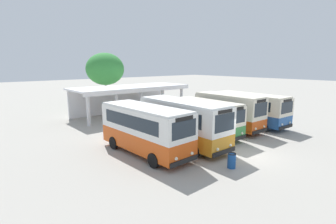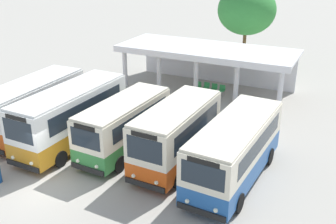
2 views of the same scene
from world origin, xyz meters
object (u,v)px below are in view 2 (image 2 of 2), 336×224
object	(u,v)px
waiting_chair_middle_seat	(214,88)
waiting_chair_fourth_seat	(222,89)
waiting_chair_end_by_column	(198,86)
city_bus_fifth_blue	(235,148)
city_bus_middle_cream	(124,124)
city_bus_fourth_amber	(177,133)
city_bus_second_in_row	(72,114)
waiting_chair_second_from_end	(206,87)
city_bus_nearest_orange	(33,105)

from	to	relation	value
waiting_chair_middle_seat	waiting_chair_fourth_seat	bearing A→B (deg)	-4.81
waiting_chair_end_by_column	waiting_chair_fourth_seat	xyz separation A→B (m)	(1.95, 0.03, 0.00)
city_bus_fifth_blue	waiting_chair_fourth_seat	bearing A→B (deg)	111.63
waiting_chair_fourth_seat	waiting_chair_middle_seat	bearing A→B (deg)	175.19
city_bus_middle_cream	city_bus_fourth_amber	distance (m)	3.17
city_bus_middle_cream	waiting_chair_end_by_column	world-z (taller)	city_bus_middle_cream
city_bus_second_in_row	waiting_chair_fourth_seat	world-z (taller)	city_bus_second_in_row
waiting_chair_second_from_end	city_bus_second_in_row	bearing A→B (deg)	-108.52
city_bus_nearest_orange	waiting_chair_middle_seat	world-z (taller)	city_bus_nearest_orange
city_bus_middle_cream	city_bus_fifth_blue	world-z (taller)	city_bus_fifth_blue
city_bus_nearest_orange	city_bus_second_in_row	world-z (taller)	city_bus_second_in_row
city_bus_second_in_row	city_bus_fourth_amber	world-z (taller)	city_bus_second_in_row
city_bus_nearest_orange	waiting_chair_fourth_seat	bearing A→B (deg)	53.14
city_bus_second_in_row	waiting_chair_second_from_end	world-z (taller)	city_bus_second_in_row
city_bus_second_in_row	city_bus_fifth_blue	bearing A→B (deg)	2.13
city_bus_nearest_orange	waiting_chair_second_from_end	size ratio (longest dim) A/B	8.65
city_bus_middle_cream	waiting_chair_middle_seat	size ratio (longest dim) A/B	7.79
city_bus_fourth_amber	waiting_chair_second_from_end	xyz separation A→B (m)	(-2.50, 10.91, -1.28)
city_bus_fourth_amber	city_bus_second_in_row	bearing A→B (deg)	-175.13
city_bus_fifth_blue	city_bus_middle_cream	bearing A→B (deg)	178.31
city_bus_nearest_orange	city_bus_second_in_row	distance (m)	3.18
city_bus_fifth_blue	waiting_chair_fourth_seat	distance (m)	11.92
waiting_chair_fourth_seat	city_bus_nearest_orange	bearing A→B (deg)	-126.86
city_bus_fourth_amber	waiting_chair_second_from_end	bearing A→B (deg)	102.91
city_bus_nearest_orange	city_bus_middle_cream	xyz separation A→B (m)	(6.34, 0.23, -0.13)
waiting_chair_fourth_seat	city_bus_fifth_blue	bearing A→B (deg)	-68.37
city_bus_nearest_orange	waiting_chair_second_from_end	world-z (taller)	city_bus_nearest_orange
city_bus_middle_cream	waiting_chair_middle_seat	bearing A→B (deg)	83.11
city_bus_middle_cream	waiting_chair_middle_seat	world-z (taller)	city_bus_middle_cream
city_bus_nearest_orange	waiting_chair_fourth_seat	distance (m)	13.90
waiting_chair_end_by_column	waiting_chair_middle_seat	world-z (taller)	same
city_bus_nearest_orange	city_bus_fifth_blue	xyz separation A→B (m)	(12.67, 0.05, -0.07)
waiting_chair_second_from_end	waiting_chair_fourth_seat	bearing A→B (deg)	-3.19
city_bus_nearest_orange	city_bus_fourth_amber	size ratio (longest dim) A/B	1.12
city_bus_fifth_blue	waiting_chair_second_from_end	size ratio (longest dim) A/B	9.05
waiting_chair_end_by_column	city_bus_fourth_amber	bearing A→B (deg)	-73.75
waiting_chair_end_by_column	city_bus_nearest_orange	bearing A→B (deg)	-119.93
city_bus_nearest_orange	city_bus_fifth_blue	world-z (taller)	city_bus_nearest_orange
city_bus_second_in_row	city_bus_fourth_amber	xyz separation A→B (m)	(6.34, 0.54, -0.05)
city_bus_middle_cream	waiting_chair_fourth_seat	distance (m)	11.08
city_bus_fourth_amber	city_bus_nearest_orange	bearing A→B (deg)	-178.59
city_bus_middle_cream	city_bus_fourth_amber	size ratio (longest dim) A/B	1.01
waiting_chair_second_from_end	waiting_chair_middle_seat	bearing A→B (deg)	-1.56
city_bus_second_in_row	waiting_chair_end_by_column	world-z (taller)	city_bus_second_in_row
city_bus_nearest_orange	waiting_chair_end_by_column	world-z (taller)	city_bus_nearest_orange
city_bus_middle_cream	city_bus_fourth_amber	bearing A→B (deg)	0.00
city_bus_nearest_orange	waiting_chair_middle_seat	xyz separation A→B (m)	(7.65, 11.13, -1.27)
city_bus_fifth_blue	waiting_chair_middle_seat	size ratio (longest dim) A/B	9.05
city_bus_nearest_orange	waiting_chair_end_by_column	distance (m)	12.80
city_bus_fifth_blue	city_bus_nearest_orange	bearing A→B (deg)	-179.79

